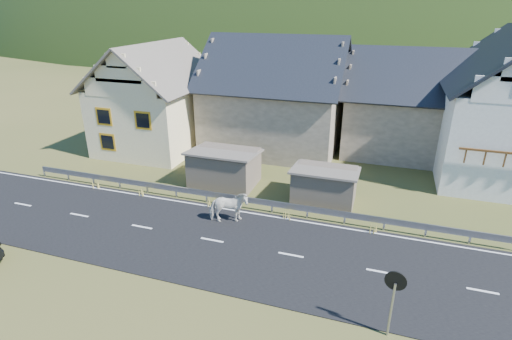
% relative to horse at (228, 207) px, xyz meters
% --- Properties ---
extents(ground, '(160.00, 160.00, 0.00)m').
position_rel_horse_xyz_m(ground, '(-0.11, -1.93, -0.91)').
color(ground, '#34401A').
rests_on(ground, ground).
extents(road, '(60.00, 7.00, 0.04)m').
position_rel_horse_xyz_m(road, '(-0.11, -1.93, -0.89)').
color(road, black).
rests_on(road, ground).
extents(lane_markings, '(60.00, 6.60, 0.01)m').
position_rel_horse_xyz_m(lane_markings, '(-0.11, -1.93, -0.87)').
color(lane_markings, silver).
rests_on(lane_markings, road).
extents(guardrail, '(28.10, 0.09, 0.75)m').
position_rel_horse_xyz_m(guardrail, '(-0.11, 1.75, -0.35)').
color(guardrail, '#93969B').
rests_on(guardrail, ground).
extents(shed_left, '(4.30, 3.30, 2.40)m').
position_rel_horse_xyz_m(shed_left, '(-2.11, 4.57, 0.19)').
color(shed_left, '#66594A').
rests_on(shed_left, ground).
extents(shed_right, '(3.80, 2.90, 2.20)m').
position_rel_horse_xyz_m(shed_right, '(4.39, 4.07, 0.09)').
color(shed_right, '#66594A').
rests_on(shed_right, ground).
extents(house_cream, '(7.80, 9.80, 8.30)m').
position_rel_horse_xyz_m(house_cream, '(-10.12, 10.07, 3.45)').
color(house_cream, '#FDEDB1').
rests_on(house_cream, ground).
extents(house_stone_a, '(10.80, 9.80, 8.90)m').
position_rel_horse_xyz_m(house_stone_a, '(-1.11, 13.07, 3.72)').
color(house_stone_a, tan).
rests_on(house_stone_a, ground).
extents(house_stone_b, '(9.80, 8.80, 8.10)m').
position_rel_horse_xyz_m(house_stone_b, '(8.89, 15.07, 3.33)').
color(house_stone_b, tan).
rests_on(house_stone_b, ground).
extents(house_white, '(8.80, 10.80, 9.70)m').
position_rel_horse_xyz_m(house_white, '(14.89, 12.07, 4.15)').
color(house_white, white).
rests_on(house_white, ground).
extents(mountain, '(440.00, 280.00, 260.00)m').
position_rel_horse_xyz_m(mountain, '(4.89, 178.07, -20.91)').
color(mountain, '#19370D').
rests_on(mountain, ground).
extents(conifer_patch, '(76.00, 50.00, 28.00)m').
position_rel_horse_xyz_m(conifer_patch, '(-55.11, 108.07, 5.09)').
color(conifer_patch, black).
rests_on(conifer_patch, ground).
extents(horse, '(1.63, 2.26, 1.74)m').
position_rel_horse_xyz_m(horse, '(0.00, 0.00, 0.00)').
color(horse, silver).
rests_on(horse, road).
extents(traffic_mirror, '(0.73, 0.24, 2.64)m').
position_rel_horse_xyz_m(traffic_mirror, '(8.26, -5.46, 1.02)').
color(traffic_mirror, '#93969B').
rests_on(traffic_mirror, ground).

